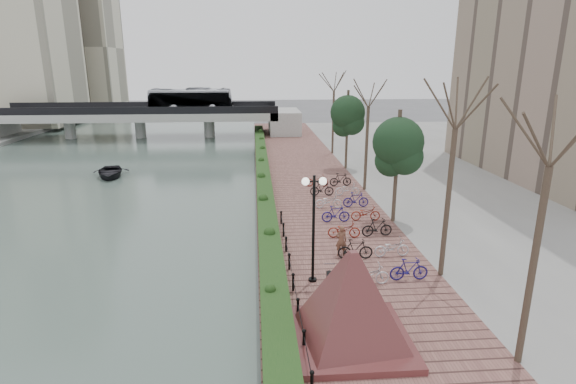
{
  "coord_description": "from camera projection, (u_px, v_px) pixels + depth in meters",
  "views": [
    {
      "loc": [
        -0.06,
        -15.43,
        9.4
      ],
      "look_at": [
        1.9,
        10.44,
        2.0
      ],
      "focal_mm": 28.0,
      "sensor_mm": 36.0,
      "label": 1
    }
  ],
  "objects": [
    {
      "name": "lamppost",
      "position": [
        314.0,
        206.0,
        18.23
      ],
      "size": [
        1.02,
        0.32,
        4.64
      ],
      "color": "black",
      "rests_on": "promenade"
    },
    {
      "name": "boat",
      "position": [
        110.0,
        172.0,
        38.68
      ],
      "size": [
        3.9,
        4.82,
        0.88
      ],
      "primitive_type": "imported",
      "rotation": [
        0.0,
        0.0,
        0.22
      ],
      "color": "black",
      "rests_on": "river_water"
    },
    {
      "name": "street_trees",
      "position": [
        379.0,
        156.0,
        29.11
      ],
      "size": [
        3.2,
        37.12,
        6.8
      ],
      "color": "#372720",
      "rests_on": "promenade"
    },
    {
      "name": "river_water",
      "position": [
        88.0,
        173.0,
        40.26
      ],
      "size": [
        30.0,
        130.0,
        0.02
      ],
      "primitive_type": "cube",
      "color": "#4D6056",
      "rests_on": "ground"
    },
    {
      "name": "hedge",
      "position": [
        263.0,
        174.0,
        36.38
      ],
      "size": [
        1.1,
        56.0,
        0.6
      ],
      "primitive_type": "cube",
      "color": "#163A15",
      "rests_on": "promenade"
    },
    {
      "name": "inland_pavement",
      "position": [
        509.0,
        184.0,
        35.54
      ],
      "size": [
        24.0,
        75.0,
        0.5
      ],
      "primitive_type": "cube",
      "color": "gray",
      "rests_on": "ground"
    },
    {
      "name": "ground",
      "position": [
        259.0,
        316.0,
        17.38
      ],
      "size": [
        220.0,
        220.0,
        0.0
      ],
      "primitive_type": "plane",
      "color": "#59595B",
      "rests_on": "ground"
    },
    {
      "name": "granite_monument",
      "position": [
        352.0,
        297.0,
        14.57
      ],
      "size": [
        6.12,
        6.12,
        3.21
      ],
      "color": "#4D2121",
      "rests_on": "promenade"
    },
    {
      "name": "chain_fence",
      "position": [
        291.0,
        272.0,
        19.17
      ],
      "size": [
        0.1,
        14.1,
        0.7
      ],
      "color": "black",
      "rests_on": "promenade"
    },
    {
      "name": "motorcycle",
      "position": [
        331.0,
        279.0,
        18.36
      ],
      "size": [
        0.55,
        1.42,
        0.87
      ],
      "primitive_type": null,
      "rotation": [
        0.0,
        0.0,
        -0.08
      ],
      "color": "black",
      "rests_on": "promenade"
    },
    {
      "name": "promenade",
      "position": [
        308.0,
        188.0,
        34.38
      ],
      "size": [
        8.0,
        75.0,
        0.5
      ],
      "primitive_type": "cube",
      "color": "brown",
      "rests_on": "ground"
    },
    {
      "name": "bicycle_parking",
      "position": [
        350.0,
        213.0,
        26.36
      ],
      "size": [
        2.4,
        17.32,
        1.0
      ],
      "color": "silver",
      "rests_on": "promenade"
    },
    {
      "name": "bridge",
      "position": [
        150.0,
        112.0,
        58.62
      ],
      "size": [
        36.0,
        10.77,
        6.5
      ],
      "color": "#A0A09B",
      "rests_on": "ground"
    },
    {
      "name": "pedestrian",
      "position": [
        341.0,
        241.0,
        21.49
      ],
      "size": [
        0.57,
        0.39,
        1.52
      ],
      "primitive_type": "imported",
      "rotation": [
        0.0,
        0.0,
        3.1
      ],
      "color": "brown",
      "rests_on": "promenade"
    }
  ]
}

